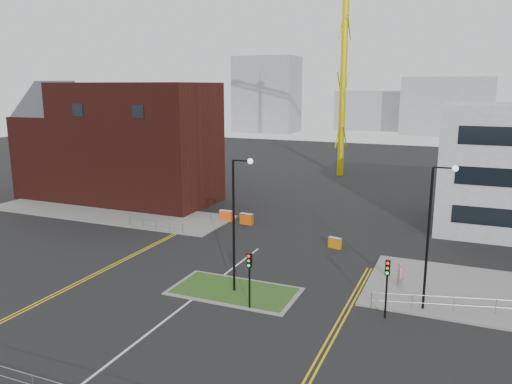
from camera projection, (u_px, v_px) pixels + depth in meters
ground at (139, 340)px, 27.29m from camera, size 200.00×200.00×0.00m
pavement_left at (107, 212)px, 54.69m from camera, size 28.00×8.00×0.12m
island_kerb at (234, 291)px, 33.73m from camera, size 8.60×4.60×0.08m
grass_island at (234, 291)px, 33.73m from camera, size 8.00×4.00×0.12m
brick_building at (117, 144)px, 59.80m from camera, size 24.20×10.07×14.24m
streetlamp_island at (237, 215)px, 32.52m from camera, size 1.46×0.36×9.18m
streetlamp_right_near at (433, 227)px, 29.78m from camera, size 1.46×0.36×9.18m
traffic_light_island at (249, 270)px, 30.62m from camera, size 0.28×0.33×3.65m
traffic_light_right at (387, 278)px, 29.39m from camera, size 0.28×0.33×3.65m
railing_left at (156, 224)px, 47.53m from camera, size 6.05×0.05×1.10m
centre_line at (160, 325)px, 29.09m from camera, size 0.15×30.00×0.01m
yellow_left_a at (120, 261)px, 39.71m from camera, size 0.12×24.00×0.01m
yellow_left_b at (123, 261)px, 39.60m from camera, size 0.12×24.00×0.01m
yellow_right_a at (336, 325)px, 29.09m from camera, size 0.12×20.00×0.01m
yellow_right_b at (341, 326)px, 28.98m from camera, size 0.12×20.00×0.01m
skyline_a at (267, 95)px, 148.31m from camera, size 18.00×12.00×22.00m
skyline_b at (447, 106)px, 139.00m from camera, size 24.00×12.00×16.00m
skyline_d at (386, 111)px, 155.25m from camera, size 30.00×12.00×12.00m
pedestrian at (401, 275)px, 34.27m from camera, size 0.77×0.76×1.80m
barrier_left at (226, 215)px, 51.26m from camera, size 1.34×0.49×1.11m
barrier_mid at (246, 219)px, 49.93m from camera, size 1.38×0.57×1.13m
barrier_right at (335, 242)px, 42.67m from camera, size 1.18×0.67×0.94m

